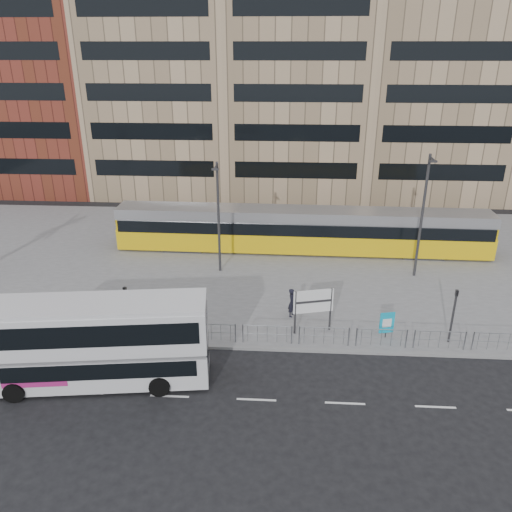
# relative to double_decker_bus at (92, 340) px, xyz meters

# --- Properties ---
(ground) EXTENTS (120.00, 120.00, 0.00)m
(ground) POSITION_rel_double_decker_bus_xyz_m (5.67, 3.12, -2.30)
(ground) COLOR black
(ground) RESTS_ON ground
(plaza) EXTENTS (64.00, 24.00, 0.15)m
(plaza) POSITION_rel_double_decker_bus_xyz_m (5.67, 15.12, -2.22)
(plaza) COLOR slate
(plaza) RESTS_ON ground
(kerb) EXTENTS (64.00, 0.25, 0.17)m
(kerb) POSITION_rel_double_decker_bus_xyz_m (5.67, 3.17, -2.22)
(kerb) COLOR gray
(kerb) RESTS_ON ground
(building_row) EXTENTS (70.40, 18.40, 31.20)m
(building_row) POSITION_rel_double_decker_bus_xyz_m (7.22, 37.39, 10.61)
(building_row) COLOR maroon
(building_row) RESTS_ON ground
(pedestrian_barrier) EXTENTS (32.07, 0.07, 1.10)m
(pedestrian_barrier) POSITION_rel_double_decker_bus_xyz_m (7.67, 3.62, -1.32)
(pedestrian_barrier) COLOR gray
(pedestrian_barrier) RESTS_ON plaza
(road_markings) EXTENTS (62.00, 0.12, 0.01)m
(road_markings) POSITION_rel_double_decker_bus_xyz_m (6.67, -0.88, -2.29)
(road_markings) COLOR white
(road_markings) RESTS_ON ground
(double_decker_bus) EXTENTS (10.86, 3.80, 4.25)m
(double_decker_bus) POSITION_rel_double_decker_bus_xyz_m (0.00, 0.00, 0.00)
(double_decker_bus) COLOR silver
(double_decker_bus) RESTS_ON ground
(tram) EXTENTS (28.32, 3.17, 3.33)m
(tram) POSITION_rel_double_decker_bus_xyz_m (10.05, 16.91, -0.48)
(tram) COLOR #E0B50C
(tram) RESTS_ON plaza
(station_sign) EXTENTS (2.18, 0.63, 2.56)m
(station_sign) POSITION_rel_double_decker_bus_xyz_m (10.42, 4.94, -0.37)
(station_sign) COLOR #2D2D30
(station_sign) RESTS_ON plaza
(ad_panel) EXTENTS (0.81, 0.24, 1.53)m
(ad_panel) POSITION_rel_double_decker_bus_xyz_m (14.39, 4.57, -1.25)
(ad_panel) COLOR #2D2D30
(ad_panel) RESTS_ON plaza
(pedestrian) EXTENTS (0.62, 0.75, 1.75)m
(pedestrian) POSITION_rel_double_decker_bus_xyz_m (9.30, 6.62, -1.27)
(pedestrian) COLOR black
(pedestrian) RESTS_ON plaza
(traffic_light_west) EXTENTS (0.23, 0.25, 3.10)m
(traffic_light_west) POSITION_rel_double_decker_bus_xyz_m (0.50, 3.62, -0.18)
(traffic_light_west) COLOR #2D2D30
(traffic_light_west) RESTS_ON plaza
(traffic_light_east) EXTENTS (0.18, 0.21, 3.10)m
(traffic_light_east) POSITION_rel_double_decker_bus_xyz_m (17.71, 4.34, -0.18)
(traffic_light_east) COLOR #2D2D30
(traffic_light_east) RESTS_ON plaza
(lamp_post_west) EXTENTS (0.45, 1.04, 7.74)m
(lamp_post_west) POSITION_rel_double_decker_bus_xyz_m (4.26, 12.70, 2.09)
(lamp_post_west) COLOR #2D2D30
(lamp_post_west) RESTS_ON plaza
(lamp_post_east) EXTENTS (0.45, 1.04, 8.43)m
(lamp_post_east) POSITION_rel_double_decker_bus_xyz_m (17.80, 12.72, 2.44)
(lamp_post_east) COLOR #2D2D30
(lamp_post_east) RESTS_ON plaza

